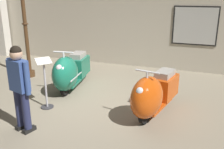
% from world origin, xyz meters
% --- Properties ---
extents(ground_plane, '(60.00, 60.00, 0.00)m').
position_xyz_m(ground_plane, '(0.00, 0.00, 0.00)').
color(ground_plane, gray).
extents(showroom_back_wall, '(18.00, 0.63, 3.87)m').
position_xyz_m(showroom_back_wall, '(-0.18, 3.60, 1.93)').
color(showroom_back_wall, '#BCB29E').
rests_on(showroom_back_wall, ground).
extents(scooter_0, '(0.78, 1.88, 1.11)m').
position_xyz_m(scooter_0, '(-0.83, 0.67, 0.51)').
color(scooter_0, black).
rests_on(scooter_0, ground).
extents(scooter_1, '(0.84, 1.82, 1.07)m').
position_xyz_m(scooter_1, '(1.48, -0.05, 0.49)').
color(scooter_1, black).
rests_on(scooter_1, ground).
extents(lamppost, '(0.29, 0.29, 3.03)m').
position_xyz_m(lamppost, '(-2.56, 1.25, 1.69)').
color(lamppost, '#472D19').
rests_on(lamppost, ground).
extents(visitor_0, '(0.53, 0.32, 1.60)m').
position_xyz_m(visitor_0, '(-0.61, -1.43, 0.93)').
color(visitor_0, black).
rests_on(visitor_0, ground).
extents(info_stanchion, '(0.37, 0.39, 1.13)m').
position_xyz_m(info_stanchion, '(-0.79, -0.45, 0.47)').
color(info_stanchion, '#333338').
rests_on(info_stanchion, ground).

